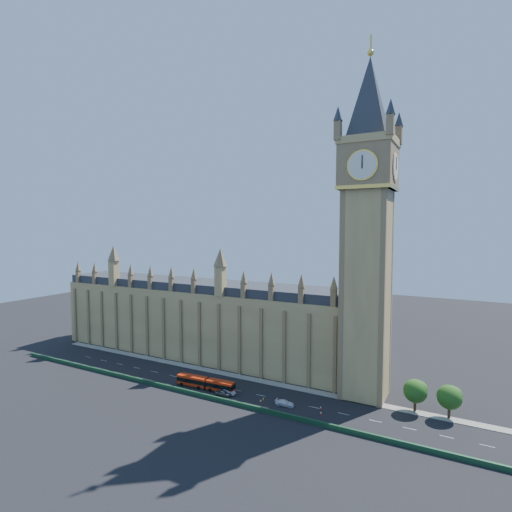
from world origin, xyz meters
The scene contains 15 objects.
ground centered at (0.00, 0.00, 0.00)m, with size 400.00×400.00×0.00m, color black.
palace_westminster centered at (-25.00, 22.00, 13.86)m, with size 120.00×20.00×28.00m.
elizabeth_tower centered at (38.00, 13.99, 54.56)m, with size 20.59×20.59×105.00m.
bridge_parapet centered at (0.00, -9.00, 0.60)m, with size 160.00×0.60×1.20m, color #1E4C2D.
kerb_north centered at (0.00, 9.50, 0.08)m, with size 160.00×3.00×0.16m, color gray.
tree_east_near centered at (52.22, 10.08, 5.64)m, with size 6.00×6.00×8.50m.
tree_east_far centered at (60.22, 10.08, 5.64)m, with size 6.00×6.00×8.50m.
red_bus centered at (-4.72, -3.53, 1.68)m, with size 18.93×3.87×3.20m.
car_grey centered at (2.72, -5.20, 0.80)m, with size 1.90×4.71×1.61m, color #42434A.
car_silver centered at (3.26, -3.72, 0.79)m, with size 1.67×4.79×1.58m, color #A1A4A8.
car_white centered at (20.75, -2.86, 0.75)m, with size 2.10×5.17×1.50m, color white.
cone_a centered at (31.00, -3.13, 0.39)m, with size 0.66×0.66×0.79m.
cone_b centered at (14.00, -3.89, 0.38)m, with size 0.57×0.57×0.77m.
cone_c centered at (14.00, -2.29, 0.33)m, with size 0.49×0.49×0.66m.
cone_d centered at (29.88, -0.05, 0.35)m, with size 0.53×0.53×0.72m.
Camera 1 is at (63.09, -98.27, 47.56)m, focal length 28.00 mm.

